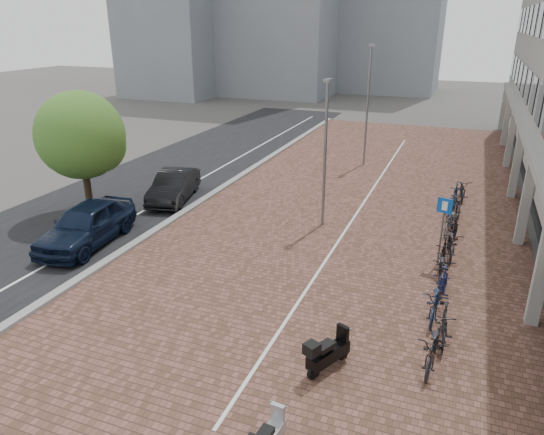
{
  "coord_description": "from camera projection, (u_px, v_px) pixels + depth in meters",
  "views": [
    {
      "loc": [
        6.36,
        -10.23,
        8.13
      ],
      "look_at": [
        0.0,
        6.0,
        1.3
      ],
      "focal_mm": 33.14,
      "sensor_mm": 36.0,
      "label": 1
    }
  ],
  "objects": [
    {
      "name": "lamp_far",
      "position": [
        367.0,
        107.0,
        29.26
      ],
      "size": [
        0.12,
        0.12,
        6.88
      ],
      "primitive_type": "cylinder",
      "color": "gray",
      "rests_on": "ground"
    },
    {
      "name": "parking_sign",
      "position": [
        443.0,
        221.0,
        17.27
      ],
      "size": [
        0.52,
        0.2,
        2.55
      ],
      "rotation": [
        0.0,
        0.0,
        -0.32
      ],
      "color": "slate",
      "rests_on": "ground"
    },
    {
      "name": "plaza_brick",
      "position": [
        358.0,
        205.0,
        23.72
      ],
      "size": [
        14.5,
        42.0,
        0.04
      ],
      "primitive_type": "cube",
      "color": "brown",
      "rests_on": "ground"
    },
    {
      "name": "scooter_mid",
      "position": [
        328.0,
        351.0,
        12.39
      ],
      "size": [
        1.1,
        1.6,
        1.06
      ],
      "primitive_type": null,
      "rotation": [
        0.0,
        0.0,
        -0.44
      ],
      "color": "black",
      "rests_on": "ground"
    },
    {
      "name": "car_navy",
      "position": [
        86.0,
        224.0,
        19.36
      ],
      "size": [
        2.46,
        5.02,
        1.65
      ],
      "primitive_type": "imported",
      "rotation": [
        0.0,
        0.0,
        0.11
      ],
      "color": "black",
      "rests_on": "ground"
    },
    {
      "name": "lamp_near",
      "position": [
        325.0,
        157.0,
        20.34
      ],
      "size": [
        0.12,
        0.12,
        6.02
      ],
      "primitive_type": "cylinder",
      "color": "gray",
      "rests_on": "ground"
    },
    {
      "name": "parking_line",
      "position": [
        362.0,
        205.0,
        23.64
      ],
      "size": [
        0.1,
        30.0,
        0.0
      ],
      "primitive_type": "cube",
      "color": "white",
      "rests_on": "plaza_brick"
    },
    {
      "name": "street_asphalt",
      "position": [
        159.0,
        180.0,
        27.46
      ],
      "size": [
        8.0,
        50.0,
        0.03
      ],
      "primitive_type": "cube",
      "color": "black",
      "rests_on": "ground"
    },
    {
      "name": "car_dark",
      "position": [
        174.0,
        186.0,
        24.23
      ],
      "size": [
        2.5,
        4.55,
        1.42
      ],
      "primitive_type": "imported",
      "rotation": [
        0.0,
        0.0,
        0.24
      ],
      "color": "black",
      "rests_on": "ground"
    },
    {
      "name": "street_tree",
      "position": [
        84.0,
        138.0,
        21.5
      ],
      "size": [
        3.77,
        3.77,
        5.48
      ],
      "color": "#382619",
      "rests_on": "ground"
    },
    {
      "name": "ground",
      "position": [
        194.0,
        334.0,
        14.0
      ],
      "size": [
        140.0,
        140.0,
        0.0
      ],
      "primitive_type": "plane",
      "color": "#474442",
      "rests_on": "ground"
    },
    {
      "name": "bike_row",
      "position": [
        449.0,
        242.0,
        18.51
      ],
      "size": [
        1.22,
        15.82,
        1.05
      ],
      "color": "black",
      "rests_on": "ground"
    },
    {
      "name": "curb",
      "position": [
        223.0,
        187.0,
        26.11
      ],
      "size": [
        0.35,
        42.0,
        0.14
      ],
      "primitive_type": "cube",
      "color": "gray",
      "rests_on": "ground"
    },
    {
      "name": "lane_line",
      "position": [
        191.0,
        184.0,
        26.77
      ],
      "size": [
        0.12,
        44.0,
        0.0
      ],
      "primitive_type": "cube",
      "color": "white",
      "rests_on": "street_asphalt"
    }
  ]
}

